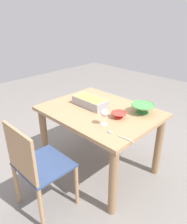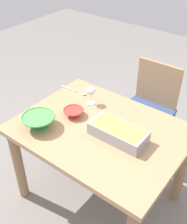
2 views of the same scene
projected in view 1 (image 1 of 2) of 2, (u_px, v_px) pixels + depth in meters
ground_plane at (99, 167)px, 2.61m from camera, size 8.00×8.00×0.00m
dining_table at (100, 121)px, 2.35m from camera, size 1.18×0.91×0.75m
chair at (36, 165)px, 1.86m from camera, size 0.45×0.42×0.89m
wine_glass at (104, 114)px, 1.95m from camera, size 0.07×0.07×0.15m
casserole_dish at (90, 101)px, 2.37m from camera, size 0.39×0.19×0.09m
mixing_bowl at (118, 115)px, 2.11m from camera, size 0.15×0.15×0.06m
small_bowl at (143, 108)px, 2.20m from camera, size 0.24×0.24×0.10m
serving_spoon at (115, 134)px, 1.84m from camera, size 0.26×0.03×0.01m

